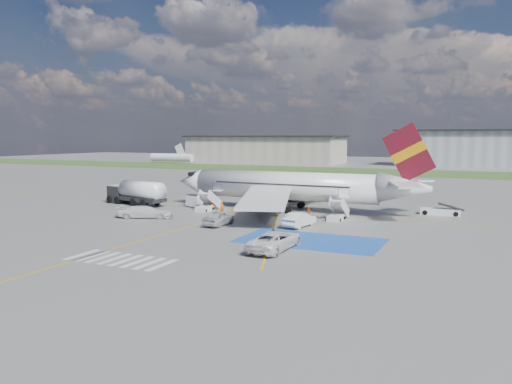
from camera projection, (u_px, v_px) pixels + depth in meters
ground at (238, 226)px, 56.83m from camera, size 400.00×400.00×0.00m
grass_strip at (390, 172)px, 142.27m from camera, size 400.00×30.00×0.01m
taxiway_line_main at (279, 212)px, 67.62m from camera, size 120.00×0.20×0.01m
taxiway_line_cross at (148, 239)px, 49.95m from camera, size 0.20×60.00×0.01m
taxiway_line_diag at (279, 212)px, 67.62m from camera, size 20.71×56.45×0.01m
staging_box at (310, 241)px, 49.00m from camera, size 14.00×8.00×0.01m
crosswalk at (120, 260)px, 41.40m from camera, size 9.00×4.00×0.01m
terminal_west at (265, 150)px, 196.45m from camera, size 60.00×22.00×10.00m
terminal_centre at (472, 149)px, 169.12m from camera, size 48.00×18.00×12.00m
airliner at (295, 186)px, 68.41m from camera, size 36.81×32.95×11.92m
airstairs_fwd at (206, 206)px, 68.60m from camera, size 1.90×5.20×3.60m
airstairs_aft at (337, 215)px, 60.78m from camera, size 1.90×5.20×3.60m
fuel_tanker at (136, 195)px, 74.57m from camera, size 10.87×4.90×3.60m
gpu_cart at (194, 202)px, 71.97m from camera, size 2.47×1.87×1.85m
belt_loader at (441, 212)px, 64.97m from camera, size 5.44×2.27×1.60m
car_silver_a at (219, 218)px, 57.36m from camera, size 2.14×5.05×1.70m
car_silver_b at (299, 219)px, 56.41m from camera, size 2.49×5.30×1.68m
van_white_a at (275, 237)px, 45.11m from camera, size 2.79×6.04×2.26m
van_white_b at (145, 210)px, 62.45m from camera, size 5.60×3.85×2.03m
crew_fwd at (222, 208)px, 65.87m from camera, size 0.68×0.65×1.57m
crew_nose at (212, 205)px, 69.17m from camera, size 0.83×0.92×1.54m
crew_aft at (309, 213)px, 61.98m from camera, size 0.57×0.96×1.53m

